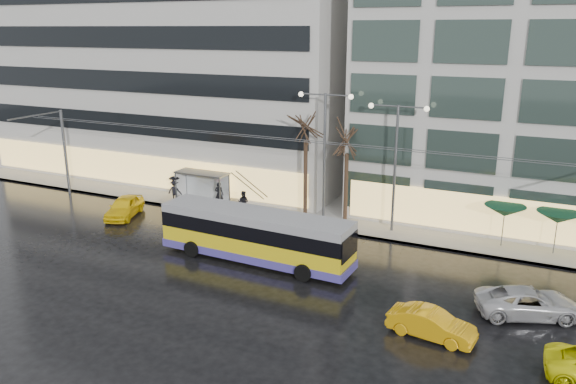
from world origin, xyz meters
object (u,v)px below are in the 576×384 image
Objects in this scene: bus_shelter at (199,180)px; street_lamp_near at (325,140)px; taxi_a at (124,207)px; trolleybus at (255,237)px.

bus_shelter is 11.14m from street_lamp_near.
taxi_a is (-3.28, -4.99, -1.21)m from bus_shelter.
bus_shelter is at bearing 37.53° from taxi_a.
trolleybus is 2.74× the size of taxi_a.
bus_shelter is (-9.31, 8.08, 0.46)m from trolleybus.
trolleybus is 12.34m from bus_shelter.
bus_shelter is 6.10m from taxi_a.
street_lamp_near reaches higher than trolleybus.
street_lamp_near is (1.07, 8.20, 4.49)m from trolleybus.
taxi_a is at bearing -159.51° from street_lamp_near.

